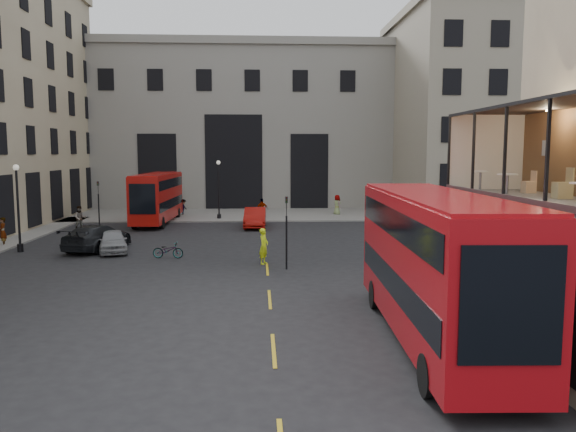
{
  "coord_description": "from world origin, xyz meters",
  "views": [
    {
      "loc": [
        -2.44,
        -16.64,
        6.04
      ],
      "look_at": [
        -1.02,
        10.15,
        3.0
      ],
      "focal_mm": 35.0,
      "sensor_mm": 36.0,
      "label": 1
    }
  ],
  "objects_px": {
    "street_lamp_a": "(18,213)",
    "pedestrian_c": "(262,209)",
    "pedestrian_b": "(183,207)",
    "cafe_chair_d": "(529,186)",
    "cyclist": "(264,246)",
    "cafe_table_mid": "(507,182)",
    "traffic_light_near": "(286,223)",
    "car_a": "(113,241)",
    "bicycle": "(168,250)",
    "pedestrian_a": "(80,218)",
    "car_c": "(97,237)",
    "pedestrian_e": "(3,232)",
    "bus_near": "(434,259)",
    "bus_far": "(157,195)",
    "cafe_table_far": "(480,178)",
    "street_lamp_b": "(219,193)",
    "cafe_chair_c": "(563,189)",
    "traffic_light_far": "(98,199)",
    "car_b": "(255,218)",
    "pedestrian_d": "(337,205)"
  },
  "relations": [
    {
      "from": "street_lamp_a",
      "to": "pedestrian_c",
      "type": "height_order",
      "value": "street_lamp_a"
    },
    {
      "from": "pedestrian_b",
      "to": "cafe_chair_d",
      "type": "xyz_separation_m",
      "value": [
        16.87,
        -34.52,
        4.05
      ]
    },
    {
      "from": "cyclist",
      "to": "cafe_table_mid",
      "type": "xyz_separation_m",
      "value": [
        7.59,
        -12.76,
        4.13
      ]
    },
    {
      "from": "traffic_light_near",
      "to": "pedestrian_c",
      "type": "xyz_separation_m",
      "value": [
        -1.11,
        21.72,
        -1.47
      ]
    },
    {
      "from": "car_a",
      "to": "bicycle",
      "type": "bearing_deg",
      "value": -45.77
    },
    {
      "from": "pedestrian_a",
      "to": "cafe_table_mid",
      "type": "distance_m",
      "value": 34.88
    },
    {
      "from": "car_c",
      "to": "pedestrian_e",
      "type": "xyz_separation_m",
      "value": [
        -6.51,
        1.72,
        0.14
      ]
    },
    {
      "from": "bus_near",
      "to": "bus_far",
      "type": "xyz_separation_m",
      "value": [
        -14.21,
        31.15,
        -0.28
      ]
    },
    {
      "from": "pedestrian_a",
      "to": "cafe_table_far",
      "type": "bearing_deg",
      "value": -73.31
    },
    {
      "from": "street_lamp_a",
      "to": "cafe_table_far",
      "type": "height_order",
      "value": "cafe_table_far"
    },
    {
      "from": "street_lamp_b",
      "to": "cafe_chair_c",
      "type": "xyz_separation_m",
      "value": [
        13.11,
        -33.54,
        2.5
      ]
    },
    {
      "from": "traffic_light_far",
      "to": "car_c",
      "type": "xyz_separation_m",
      "value": [
        2.51,
        -9.49,
        -1.63
      ]
    },
    {
      "from": "car_b",
      "to": "pedestrian_b",
      "type": "xyz_separation_m",
      "value": [
        -6.93,
        8.91,
        -0.01
      ]
    },
    {
      "from": "pedestrian_b",
      "to": "cafe_table_mid",
      "type": "distance_m",
      "value": 39.91
    },
    {
      "from": "traffic_light_near",
      "to": "street_lamp_b",
      "type": "relative_size",
      "value": 0.71
    },
    {
      "from": "pedestrian_a",
      "to": "cafe_chair_d",
      "type": "relative_size",
      "value": 2.39
    },
    {
      "from": "pedestrian_d",
      "to": "cafe_chair_d",
      "type": "distance_m",
      "value": 34.31
    },
    {
      "from": "car_b",
      "to": "car_a",
      "type": "bearing_deg",
      "value": -126.46
    },
    {
      "from": "traffic_light_near",
      "to": "cafe_table_far",
      "type": "bearing_deg",
      "value": -54.28
    },
    {
      "from": "bus_far",
      "to": "cafe_table_mid",
      "type": "height_order",
      "value": "cafe_table_mid"
    },
    {
      "from": "traffic_light_near",
      "to": "street_lamp_b",
      "type": "height_order",
      "value": "street_lamp_b"
    },
    {
      "from": "car_c",
      "to": "cyclist",
      "type": "height_order",
      "value": "cyclist"
    },
    {
      "from": "bus_far",
      "to": "car_b",
      "type": "height_order",
      "value": "bus_far"
    },
    {
      "from": "car_b",
      "to": "car_c",
      "type": "xyz_separation_m",
      "value": [
        -9.77,
        -10.0,
        -0.01
      ]
    },
    {
      "from": "bicycle",
      "to": "car_a",
      "type": "bearing_deg",
      "value": 66.38
    },
    {
      "from": "pedestrian_b",
      "to": "cafe_table_far",
      "type": "height_order",
      "value": "cafe_table_far"
    },
    {
      "from": "cafe_chair_d",
      "to": "traffic_light_far",
      "type": "bearing_deg",
      "value": 131.51
    },
    {
      "from": "cafe_chair_d",
      "to": "pedestrian_a",
      "type": "bearing_deg",
      "value": 133.62
    },
    {
      "from": "cafe_chair_c",
      "to": "cafe_table_far",
      "type": "bearing_deg",
      "value": 122.77
    },
    {
      "from": "car_c",
      "to": "cafe_table_mid",
      "type": "relative_size",
      "value": 7.14
    },
    {
      "from": "car_b",
      "to": "pedestrian_a",
      "type": "height_order",
      "value": "pedestrian_a"
    },
    {
      "from": "street_lamp_a",
      "to": "street_lamp_b",
      "type": "relative_size",
      "value": 1.0
    },
    {
      "from": "car_b",
      "to": "pedestrian_e",
      "type": "height_order",
      "value": "pedestrian_e"
    },
    {
      "from": "car_c",
      "to": "pedestrian_a",
      "type": "distance_m",
      "value": 9.91
    },
    {
      "from": "car_b",
      "to": "street_lamp_a",
      "type": "bearing_deg",
      "value": -142.07
    },
    {
      "from": "bus_near",
      "to": "cafe_chair_d",
      "type": "height_order",
      "value": "cafe_chair_d"
    },
    {
      "from": "car_c",
      "to": "pedestrian_e",
      "type": "height_order",
      "value": "pedestrian_e"
    },
    {
      "from": "car_a",
      "to": "cyclist",
      "type": "relative_size",
      "value": 2.06
    },
    {
      "from": "traffic_light_far",
      "to": "pedestrian_b",
      "type": "relative_size",
      "value": 2.4
    },
    {
      "from": "street_lamp_b",
      "to": "bus_far",
      "type": "relative_size",
      "value": 0.5
    },
    {
      "from": "traffic_light_far",
      "to": "cafe_chair_d",
      "type": "height_order",
      "value": "cafe_chair_d"
    },
    {
      "from": "traffic_light_near",
      "to": "pedestrian_e",
      "type": "relative_size",
      "value": 2.02
    },
    {
      "from": "car_a",
      "to": "car_b",
      "type": "height_order",
      "value": "car_b"
    },
    {
      "from": "traffic_light_far",
      "to": "pedestrian_c",
      "type": "height_order",
      "value": "traffic_light_far"
    },
    {
      "from": "cafe_chair_d",
      "to": "traffic_light_near",
      "type": "bearing_deg",
      "value": 132.07
    },
    {
      "from": "car_b",
      "to": "cafe_table_mid",
      "type": "relative_size",
      "value": 6.34
    },
    {
      "from": "bus_far",
      "to": "traffic_light_far",
      "type": "bearing_deg",
      "value": -136.06
    },
    {
      "from": "car_a",
      "to": "car_c",
      "type": "bearing_deg",
      "value": 124.74
    },
    {
      "from": "traffic_light_far",
      "to": "cafe_chair_c",
      "type": "xyz_separation_m",
      "value": [
        22.11,
        -27.54,
        2.47
      ]
    },
    {
      "from": "cyclist",
      "to": "cafe_table_mid",
      "type": "bearing_deg",
      "value": -126.45
    }
  ]
}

